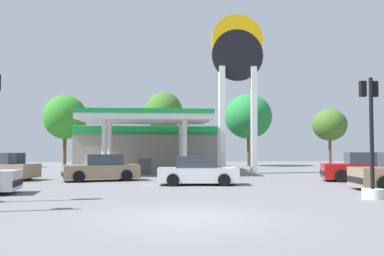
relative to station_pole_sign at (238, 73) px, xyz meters
name	(u,v)px	position (x,y,z in m)	size (l,w,h in m)	color
ground_plane	(187,218)	(-5.05, -18.70, -7.13)	(90.00, 90.00, 0.00)	slate
gas_station	(147,145)	(-6.51, 5.41, -5.08)	(11.14, 12.83, 4.26)	gray
station_pole_sign	(238,73)	(0.00, 0.00, 0.00)	(3.69, 0.56, 11.36)	white
car_1	(198,172)	(-3.78, -8.91, -6.49)	(4.02, 2.01, 1.40)	black
car_2	(365,168)	(5.47, -7.50, -6.41)	(4.71, 2.86, 1.57)	black
car_3	(101,169)	(-8.80, -5.86, -6.47)	(4.38, 2.73, 1.46)	black
traffic_signal_0	(372,159)	(1.84, -15.18, -5.72)	(0.75, 0.75, 4.34)	silver
tree_1	(65,117)	(-13.97, 9.95, -2.53)	(3.91, 3.91, 6.61)	brown
tree_2	(164,112)	(-4.96, 12.02, -1.82)	(3.64, 3.64, 7.28)	brown
tree_3	(248,117)	(3.51, 12.39, -2.18)	(4.72, 4.72, 7.19)	brown
tree_4	(330,125)	(11.91, 12.29, -2.99)	(3.46, 3.46, 5.77)	brown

